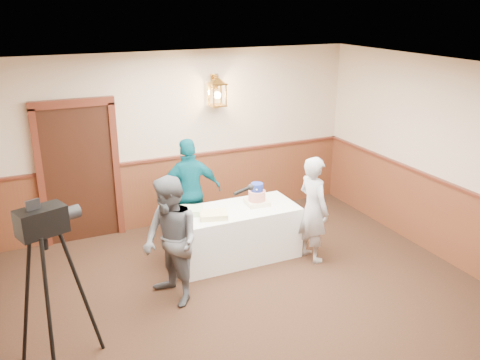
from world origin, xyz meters
The scene contains 10 objects.
ground centered at (0.00, 0.00, 0.00)m, with size 7.00×7.00×0.00m, color black.
room_shell centered at (-0.05, 0.45, 1.52)m, with size 6.02×7.02×2.81m.
display_table centered at (0.26, 1.90, 0.38)m, with size 1.80×0.80×0.75m, color white.
tiered_cake centered at (0.63, 1.94, 0.87)m, with size 0.33×0.33×0.32m.
sheet_cake_yellow centered at (-0.11, 1.75, 0.79)m, with size 0.36×0.28×0.08m, color #DDCC84.
sheet_cake_green centered at (-0.36, 2.02, 0.79)m, with size 0.34×0.27×0.08m, color #A3CE91.
interviewer centered at (-0.88, 1.18, 0.80)m, with size 1.56×0.91×1.60m.
baker centered at (1.25, 1.42, 0.76)m, with size 0.56×0.37×1.53m, color #A7A6AD.
assistant_p centered at (-0.14, 2.63, 0.82)m, with size 0.96×0.40×1.64m, color #085263.
tv_camera_rig centered at (-2.29, 0.46, 0.79)m, with size 0.69×0.64×1.76m.
Camera 1 is at (-2.39, -4.11, 3.51)m, focal length 38.00 mm.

